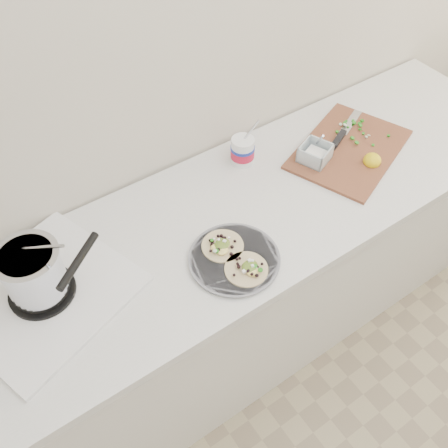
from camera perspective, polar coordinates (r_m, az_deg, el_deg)
counter at (r=2.06m, az=1.71°, el=-6.53°), size 2.44×0.66×0.90m
stove at (r=1.52m, az=-20.59°, el=-6.03°), size 0.59×0.57×0.23m
taco_plate at (r=1.55m, az=1.18°, el=-3.82°), size 0.29×0.29×0.04m
tub at (r=1.83m, az=2.25°, el=8.67°), size 0.09×0.09×0.20m
cutboard at (r=1.96m, az=13.76°, el=8.56°), size 0.56×0.48×0.07m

